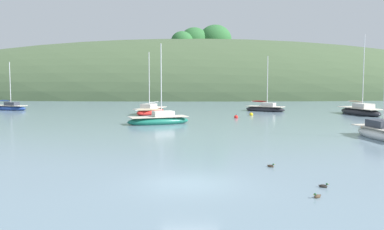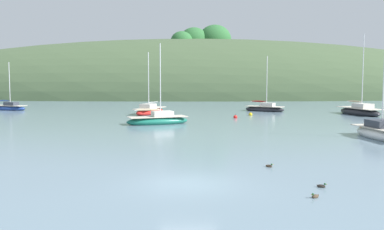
{
  "view_description": "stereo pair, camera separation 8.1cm",
  "coord_description": "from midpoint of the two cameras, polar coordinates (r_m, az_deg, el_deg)",
  "views": [
    {
      "loc": [
        0.1,
        -18.27,
        4.57
      ],
      "look_at": [
        0.0,
        20.0,
        1.2
      ],
      "focal_mm": 40.48,
      "sensor_mm": 36.0,
      "label": 1
    },
    {
      "loc": [
        0.18,
        -18.27,
        4.57
      ],
      "look_at": [
        0.0,
        20.0,
        1.2
      ],
      "focal_mm": 40.48,
      "sensor_mm": 36.0,
      "label": 2
    }
  ],
  "objects": [
    {
      "name": "far_shoreline_hill",
      "position": [
        98.74,
        0.08,
        2.41
      ],
      "size": [
        150.0,
        36.0,
        29.74
      ],
      "color": "#425638",
      "rests_on": "ground"
    },
    {
      "name": "sailboat_teal_outer",
      "position": [
        56.24,
        21.44,
        0.46
      ],
      "size": [
        4.11,
        7.38,
        9.93
      ],
      "color": "#232328",
      "rests_on": "ground"
    },
    {
      "name": "ground_plane",
      "position": [
        18.83,
        -0.29,
        -9.01
      ],
      "size": [
        400.0,
        400.0,
        0.0
      ],
      "primitive_type": "plane",
      "color": "slate"
    },
    {
      "name": "mooring_buoy_channel",
      "position": [
        48.33,
        5.93,
        -0.28
      ],
      "size": [
        0.44,
        0.44,
        0.54
      ],
      "color": "red",
      "rests_on": "ground"
    },
    {
      "name": "duck_lone_right",
      "position": [
        17.34,
        16.19,
        -10.27
      ],
      "size": [
        0.38,
        0.35,
        0.24
      ],
      "color": "#473828",
      "rests_on": "ground"
    },
    {
      "name": "sailboat_blue_center",
      "position": [
        65.07,
        -22.78,
        0.91
      ],
      "size": [
        5.6,
        3.4,
        6.79
      ],
      "color": "navy",
      "rests_on": "ground"
    },
    {
      "name": "mooring_buoy_inner",
      "position": [
        41.95,
        21.72,
        -1.41
      ],
      "size": [
        0.44,
        0.44,
        0.54
      ],
      "color": "orange",
      "rests_on": "ground"
    },
    {
      "name": "sailboat_yellow_far",
      "position": [
        53.79,
        -5.4,
        0.54
      ],
      "size": [
        4.13,
        6.66,
        7.82
      ],
      "color": "red",
      "rests_on": "ground"
    },
    {
      "name": "mooring_buoy_outer",
      "position": [
        52.03,
        7.91,
        0.08
      ],
      "size": [
        0.44,
        0.44,
        0.54
      ],
      "color": "yellow",
      "rests_on": "ground"
    },
    {
      "name": "sailboat_orange_cutter",
      "position": [
        42.24,
        -4.3,
        -0.67
      ],
      "size": [
        6.48,
        4.14,
        8.01
      ],
      "color": "#196B56",
      "rests_on": "ground"
    },
    {
      "name": "duck_lone_left",
      "position": [
        22.49,
        10.39,
        -6.63
      ],
      "size": [
        0.39,
        0.35,
        0.24
      ],
      "color": "#473828",
      "rests_on": "ground"
    },
    {
      "name": "sailboat_white_near",
      "position": [
        58.7,
        9.76,
        0.84
      ],
      "size": [
        5.63,
        4.32,
        7.54
      ],
      "color": "#232328",
      "rests_on": "ground"
    },
    {
      "name": "duck_trailing",
      "position": [
        18.96,
        16.96,
        -8.97
      ],
      "size": [
        0.41,
        0.31,
        0.24
      ],
      "color": "#2D2823",
      "rests_on": "ground"
    }
  ]
}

